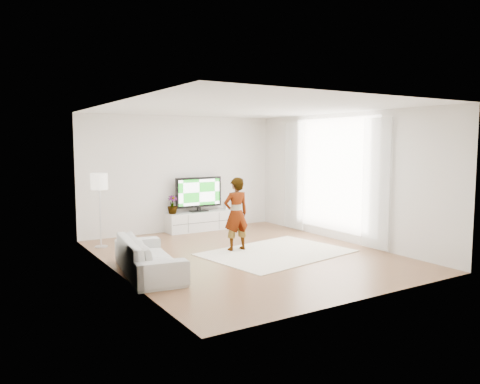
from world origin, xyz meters
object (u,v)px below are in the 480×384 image
sofa (149,256)px  floor_lamp (99,185)px  television (199,193)px  player (236,214)px  rug (277,253)px  media_console (200,221)px

sofa → floor_lamp: bearing=11.4°
television → player: bearing=-98.5°
player → floor_lamp: floor_lamp is taller
rug → player: (-0.57, 0.60, 0.74)m
player → sofa: (-2.08, -0.66, -0.45)m
rug → sofa: bearing=-178.6°
rug → sofa: (-2.65, -0.06, 0.29)m
rug → sofa: sofa is taller
media_console → player: size_ratio=1.15×
television → sofa: 3.92m
media_console → floor_lamp: bearing=-167.2°
rug → sofa: size_ratio=1.34×
player → sofa: bearing=19.6°
television → sofa: size_ratio=0.60×
sofa → television: bearing=-30.9°
sofa → floor_lamp: floor_lamp is taller
media_console → rug: media_console is taller
media_console → television: bearing=90.0°
floor_lamp → player: bearing=-38.0°
rug → floor_lamp: floor_lamp is taller
media_console → rug: bearing=-85.8°
player → floor_lamp: (-2.22, 1.74, 0.56)m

